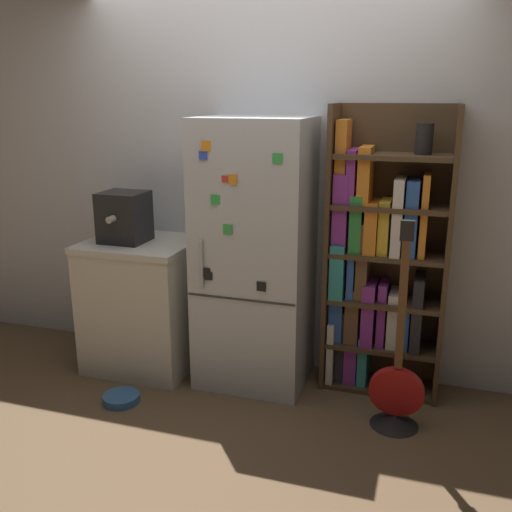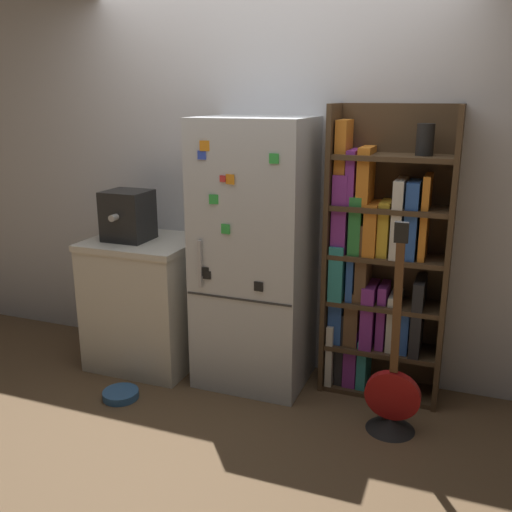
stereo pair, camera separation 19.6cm
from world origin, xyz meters
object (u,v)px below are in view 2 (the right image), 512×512
Objects in this scene: espresso_machine at (128,215)px; pet_bowl at (121,394)px; refrigerator at (255,255)px; guitar at (392,402)px; bookshelf at (377,266)px.

espresso_machine reaches higher than pet_bowl.
guitar is at bearing -18.38° from refrigerator.
guitar is (0.96, -0.32, -0.69)m from refrigerator.
refrigerator is 1.22m from guitar.
refrigerator is 5.16× the size of espresso_machine.
refrigerator reaches higher than pet_bowl.
refrigerator is at bearing -168.91° from bookshelf.
refrigerator is at bearing 4.59° from espresso_machine.
guitar is 5.48× the size of pet_bowl.
espresso_machine is (-0.89, -0.07, 0.21)m from refrigerator.
pet_bowl is (-1.46, -0.71, -0.81)m from bookshelf.
refrigerator is 0.77m from bookshelf.
bookshelf is 1.45× the size of guitar.
pet_bowl is at bearing -171.49° from guitar.
pet_bowl is at bearing -68.67° from espresso_machine.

